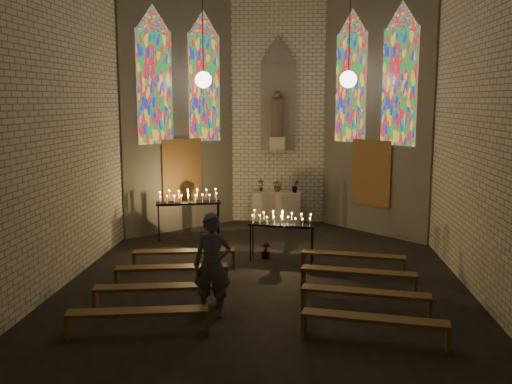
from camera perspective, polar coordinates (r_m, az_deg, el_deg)
floor at (r=11.70m, az=0.91°, el=-9.12°), size 12.00×12.00×0.00m
room at (r=14.47m, az=1.79°, el=9.35°), size 8.22×12.43×7.00m
altar at (r=16.85m, az=2.06°, el=-1.66°), size 1.40×0.60×1.00m
flower_vase_left at (r=16.82m, az=0.50°, el=0.69°), size 0.21×0.17×0.37m
flower_vase_center at (r=16.82m, az=2.20°, el=0.70°), size 0.40×0.36×0.38m
flower_vase_right at (r=16.64m, az=3.96°, el=0.60°), size 0.26×0.24×0.38m
aisle_flower_pot at (r=13.39m, az=0.97°, el=-5.91°), size 0.26×0.26×0.38m
votive_stand_left at (r=15.20m, az=-6.79°, el=-0.76°), size 1.73×0.80×1.24m
votive_stand_right at (r=12.98m, az=2.59°, el=-2.96°), size 1.53×0.55×1.10m
pew_left_0 at (r=12.65m, az=-7.20°, el=-6.15°), size 2.22×0.68×0.42m
pew_right_0 at (r=12.45m, az=9.67°, el=-6.45°), size 2.22×0.68×0.42m
pew_left_1 at (r=11.53m, az=-8.41°, el=-7.71°), size 2.22×0.68×0.42m
pew_right_1 at (r=11.31m, az=10.21°, el=-8.09°), size 2.22×0.68×0.42m
pew_left_2 at (r=10.42m, az=-9.88°, el=-9.61°), size 2.22×0.68×0.42m
pew_right_2 at (r=10.18m, az=10.88°, el=-10.10°), size 2.22×0.68×0.42m
pew_left_3 at (r=9.33m, az=-11.73°, el=-11.94°), size 2.22×0.68×0.42m
pew_right_3 at (r=9.06m, az=11.74°, el=-12.60°), size 2.22×0.68×0.42m
visitor at (r=9.82m, az=-4.39°, el=-7.30°), size 0.67×0.46×1.79m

